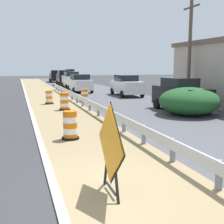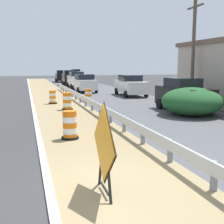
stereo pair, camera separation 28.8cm
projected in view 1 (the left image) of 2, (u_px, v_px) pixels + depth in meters
name	position (u px, v px, depth m)	size (l,w,h in m)	color
ground_plane	(115.00, 190.00, 6.45)	(160.00, 160.00, 0.00)	#333335
median_dirt_strip	(140.00, 187.00, 6.64)	(3.62, 120.00, 0.01)	#8E7A56
curb_near_edge	(57.00, 198.00, 6.05)	(0.20, 120.00, 0.11)	#ADADA8
guardrail_median	(155.00, 137.00, 9.27)	(0.18, 53.09, 0.71)	#ADB2B7
warning_sign_diamond	(110.00, 146.00, 6.13)	(0.08, 1.84, 2.06)	black
traffic_barrel_nearest	(70.00, 126.00, 10.92)	(0.67, 0.67, 1.10)	orange
traffic_barrel_close	(64.00, 102.00, 18.24)	(0.70, 0.70, 1.10)	orange
traffic_barrel_mid	(85.00, 96.00, 22.82)	(0.70, 0.70, 0.97)	orange
traffic_barrel_far	(49.00, 98.00, 21.12)	(0.63, 0.63, 1.00)	orange
car_lead_near_lane	(71.00, 80.00, 36.35)	(1.97, 4.43, 2.09)	silver
car_trailing_near_lane	(181.00, 95.00, 17.68)	(2.08, 4.34, 2.06)	black
car_lead_far_lane	(64.00, 78.00, 41.23)	(2.20, 4.78, 2.20)	black
car_mid_far_lane	(70.00, 75.00, 55.74)	(2.02, 4.47, 2.19)	black
car_trailing_far_lane	(56.00, 76.00, 49.92)	(2.28, 4.82, 2.07)	black
car_distant_a	(127.00, 85.00, 26.97)	(2.28, 4.85, 1.95)	silver
car_distant_b	(80.00, 83.00, 30.85)	(2.16, 4.78, 1.92)	silver
utility_pole_near	(190.00, 52.00, 19.83)	(0.24, 1.80, 7.25)	brown
bush_roadside	(189.00, 101.00, 16.33)	(3.45, 3.45, 1.60)	#1E4C23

